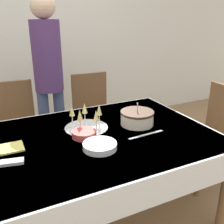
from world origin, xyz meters
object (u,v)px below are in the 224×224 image
(dining_chair_far_right, at_px, (93,113))
(person_standing, at_px, (48,69))
(champagne_tray, at_px, (86,119))
(birthday_cake, at_px, (137,118))
(dining_chair_right_end, at_px, (213,131))
(plate_stack_dessert, at_px, (84,134))
(plate_stack_main, at_px, (100,146))
(dining_chair_far_left, at_px, (16,126))

(dining_chair_far_right, xyz_separation_m, person_standing, (-0.45, 0.02, 0.54))
(dining_chair_far_right, distance_m, champagne_tray, 0.89)
(dining_chair_far_right, bearing_deg, birthday_cake, -88.16)
(champagne_tray, distance_m, person_standing, 0.83)
(dining_chair_right_end, distance_m, champagne_tray, 1.24)
(dining_chair_far_right, bearing_deg, plate_stack_dessert, -115.61)
(plate_stack_dessert, bearing_deg, champagne_tray, 62.70)
(plate_stack_main, bearing_deg, plate_stack_dessert, 98.69)
(person_standing, bearing_deg, dining_chair_far_left, -177.16)
(dining_chair_right_end, height_order, plate_stack_dessert, dining_chair_right_end)
(dining_chair_right_end, xyz_separation_m, birthday_cake, (-0.81, 0.06, 0.26))
(birthday_cake, height_order, person_standing, person_standing)
(dining_chair_far_left, xyz_separation_m, birthday_cake, (0.85, -0.88, 0.26))
(dining_chair_right_end, bearing_deg, champagne_tray, 171.95)
(plate_stack_dessert, bearing_deg, dining_chair_right_end, -1.27)
(plate_stack_dessert, distance_m, person_standing, 0.98)
(dining_chair_right_end, height_order, birthday_cake, dining_chair_right_end)
(dining_chair_right_end, relative_size, plate_stack_dessert, 5.40)
(dining_chair_far_right, xyz_separation_m, champagne_tray, (-0.36, -0.77, 0.28))
(birthday_cake, height_order, champagne_tray, birthday_cake)
(champagne_tray, relative_size, plate_stack_main, 1.49)
(birthday_cake, bearing_deg, dining_chair_far_left, 134.02)
(dining_chair_far_left, bearing_deg, dining_chair_right_end, -29.53)
(plate_stack_dessert, bearing_deg, person_standing, 91.08)
(dining_chair_far_left, height_order, plate_stack_main, dining_chair_far_left)
(dining_chair_far_left, height_order, dining_chair_far_right, same)
(dining_chair_far_left, distance_m, plate_stack_main, 1.22)
(dining_chair_far_left, bearing_deg, birthday_cake, -45.98)
(dining_chair_far_right, height_order, plate_stack_main, dining_chair_far_right)
(birthday_cake, relative_size, plate_stack_dessert, 1.51)
(birthday_cake, xyz_separation_m, champagne_tray, (-0.39, 0.11, 0.02))
(dining_chair_right_end, bearing_deg, birthday_cake, 175.84)
(champagne_tray, bearing_deg, plate_stack_dessert, -117.30)
(dining_chair_far_left, height_order, dining_chair_right_end, same)
(dining_chair_far_right, height_order, person_standing, person_standing)
(person_standing, bearing_deg, dining_chair_right_end, -36.59)
(dining_chair_far_right, bearing_deg, dining_chair_far_left, -180.00)
(birthday_cake, height_order, plate_stack_main, birthday_cake)
(dining_chair_far_right, bearing_deg, plate_stack_main, -109.79)
(champagne_tray, xyz_separation_m, plate_stack_main, (-0.04, -0.35, -0.05))
(dining_chair_far_left, bearing_deg, plate_stack_main, -69.57)
(champagne_tray, xyz_separation_m, person_standing, (-0.09, 0.79, 0.26))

